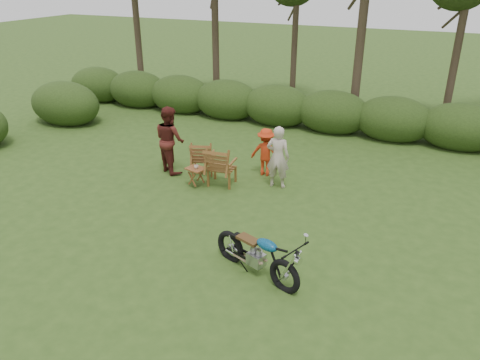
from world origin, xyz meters
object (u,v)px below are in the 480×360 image
at_px(lawn_chair_right, 222,184).
at_px(side_table, 196,177).
at_px(lawn_chair_left, 203,173).
at_px(motorcycle, 256,273).
at_px(adult_b, 172,171).
at_px(child, 265,174).
at_px(cup, 196,167).
at_px(adult_a, 277,186).

bearing_deg(lawn_chair_right, side_table, 29.19).
bearing_deg(lawn_chair_left, lawn_chair_right, 131.33).
bearing_deg(side_table, motorcycle, -45.36).
bearing_deg(adult_b, lawn_chair_right, -158.00).
bearing_deg(lawn_chair_right, adult_b, -13.12).
distance_m(lawn_chair_left, adult_b, 0.90).
bearing_deg(adult_b, child, -132.30).
relative_size(lawn_chair_left, adult_b, 0.52).
bearing_deg(cup, side_table, 145.29).
xyz_separation_m(motorcycle, cup, (-2.81, 2.85, 0.55)).
bearing_deg(lawn_chair_left, side_table, 86.47).
relative_size(motorcycle, lawn_chair_right, 1.78).
distance_m(lawn_chair_left, child, 1.70).
height_order(motorcycle, adult_b, adult_b).
height_order(motorcycle, child, child).
distance_m(cup, adult_a, 2.13).
bearing_deg(cup, adult_b, 151.61).
relative_size(motorcycle, adult_b, 1.03).
bearing_deg(child, side_table, 43.61).
height_order(side_table, child, child).
height_order(side_table, adult_a, adult_a).
xyz_separation_m(motorcycle, side_table, (-2.83, 2.87, 0.25)).
bearing_deg(side_table, lawn_chair_right, 34.84).
relative_size(motorcycle, lawn_chair_left, 2.00).
distance_m(adult_a, child, 0.79).
height_order(lawn_chair_right, side_table, lawn_chair_right).
bearing_deg(adult_a, child, -51.52).
bearing_deg(lawn_chair_left, motorcycle, 110.07).
height_order(lawn_chair_right, lawn_chair_left, lawn_chair_right).
xyz_separation_m(lawn_chair_left, cup, (0.25, -0.82, 0.55)).
height_order(motorcycle, side_table, motorcycle).
height_order(adult_a, adult_b, adult_b).
relative_size(lawn_chair_right, cup, 9.30).
bearing_deg(side_table, cup, -34.71).
bearing_deg(lawn_chair_left, cup, 87.39).
bearing_deg(adult_b, motorcycle, 168.16).
height_order(adult_b, child, adult_b).
xyz_separation_m(lawn_chair_left, child, (1.59, 0.60, 0.00)).
bearing_deg(motorcycle, side_table, 155.21).
distance_m(lawn_chair_right, adult_b, 1.67).
bearing_deg(side_table, adult_b, 151.72).
height_order(lawn_chair_right, adult_a, adult_a).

